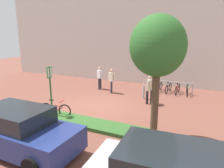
% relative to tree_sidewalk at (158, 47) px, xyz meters
% --- Properties ---
extents(ground_plane, '(60.00, 60.00, 0.00)m').
position_rel_tree_sidewalk_xyz_m(ground_plane, '(-3.97, 2.38, -3.52)').
color(ground_plane, brown).
extents(building_facade, '(28.00, 1.20, 10.00)m').
position_rel_tree_sidewalk_xyz_m(building_facade, '(-3.97, 9.87, 1.48)').
color(building_facade, silver).
rests_on(building_facade, ground).
extents(planter_strip, '(7.00, 1.10, 0.16)m').
position_rel_tree_sidewalk_xyz_m(planter_strip, '(-3.60, -0.02, -3.44)').
color(planter_strip, '#336028').
rests_on(planter_strip, ground).
extents(tree_sidewalk, '(2.00, 2.00, 4.68)m').
position_rel_tree_sidewalk_xyz_m(tree_sidewalk, '(0.00, 0.00, 0.00)').
color(tree_sidewalk, brown).
rests_on(tree_sidewalk, ground).
extents(parking_sign_post, '(0.08, 0.36, 2.54)m').
position_rel_tree_sidewalk_xyz_m(parking_sign_post, '(-5.06, -0.02, -1.87)').
color(parking_sign_post, '#2D7238').
rests_on(parking_sign_post, ground).
extents(bike_at_sign, '(1.65, 0.50, 0.86)m').
position_rel_tree_sidewalk_xyz_m(bike_at_sign, '(-5.02, 0.17, -3.17)').
color(bike_at_sign, black).
rests_on(bike_at_sign, ground).
extents(bike_rack_cluster, '(2.66, 1.68, 0.83)m').
position_rel_tree_sidewalk_xyz_m(bike_rack_cluster, '(-0.46, 7.25, -3.18)').
color(bike_rack_cluster, '#99999E').
rests_on(bike_rack_cluster, ground).
extents(bollard_steel, '(0.16, 0.16, 0.90)m').
position_rel_tree_sidewalk_xyz_m(bollard_steel, '(-1.93, 5.00, -3.07)').
color(bollard_steel, '#ADADB2').
rests_on(bollard_steel, ground).
extents(person_shirt_white, '(0.55, 0.45, 1.72)m').
position_rel_tree_sidewalk_xyz_m(person_shirt_white, '(-5.71, 5.98, -2.54)').
color(person_shirt_white, '#2D2D38').
rests_on(person_shirt_white, ground).
extents(person_shirt_blue, '(0.59, 0.39, 1.72)m').
position_rel_tree_sidewalk_xyz_m(person_shirt_blue, '(-4.43, 5.39, -2.54)').
color(person_shirt_blue, '#2D2D38').
rests_on(person_shirt_blue, ground).
extents(person_casual_tan, '(0.36, 0.60, 1.72)m').
position_rel_tree_sidewalk_xyz_m(person_casual_tan, '(-1.31, 4.12, -2.54)').
color(person_casual_tan, black).
rests_on(person_casual_tan, ground).
extents(car_navy_sedan, '(4.30, 2.03, 1.54)m').
position_rel_tree_sidewalk_xyz_m(car_navy_sedan, '(-3.98, -2.83, -2.77)').
color(car_navy_sedan, navy).
rests_on(car_navy_sedan, ground).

